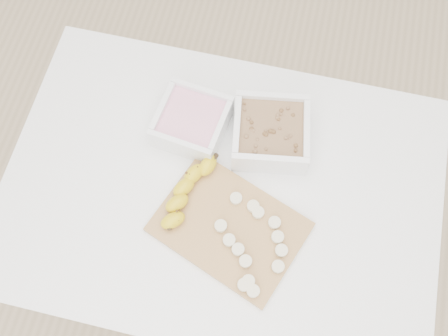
% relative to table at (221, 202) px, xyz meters
% --- Properties ---
extents(ground, '(3.50, 3.50, 0.00)m').
position_rel_table_xyz_m(ground, '(0.00, 0.00, -0.65)').
color(ground, '#C6AD89').
rests_on(ground, ground).
extents(table, '(1.00, 0.70, 0.75)m').
position_rel_table_xyz_m(table, '(0.00, 0.00, 0.00)').
color(table, white).
rests_on(table, ground).
extents(bowl_yogurt, '(0.17, 0.17, 0.07)m').
position_rel_table_xyz_m(bowl_yogurt, '(-0.10, 0.14, 0.13)').
color(bowl_yogurt, white).
rests_on(bowl_yogurt, table).
extents(bowl_granola, '(0.19, 0.19, 0.08)m').
position_rel_table_xyz_m(bowl_granola, '(0.08, 0.15, 0.14)').
color(bowl_granola, white).
rests_on(bowl_granola, table).
extents(cutting_board, '(0.37, 0.32, 0.01)m').
position_rel_table_xyz_m(cutting_board, '(0.04, -0.08, 0.10)').
color(cutting_board, '#B07746').
rests_on(cutting_board, table).
extents(banana, '(0.14, 0.20, 0.03)m').
position_rel_table_xyz_m(banana, '(-0.07, -0.03, 0.13)').
color(banana, gold).
rests_on(banana, cutting_board).
extents(banana_slices, '(0.17, 0.22, 0.02)m').
position_rel_table_xyz_m(banana_slices, '(0.10, -0.11, 0.12)').
color(banana_slices, beige).
rests_on(banana_slices, cutting_board).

